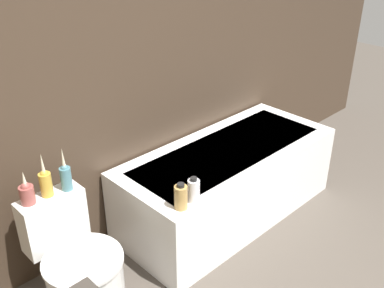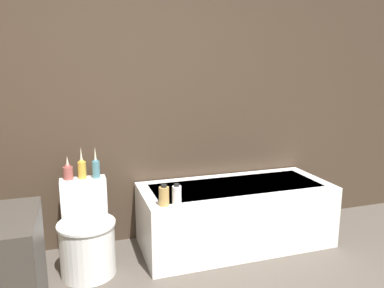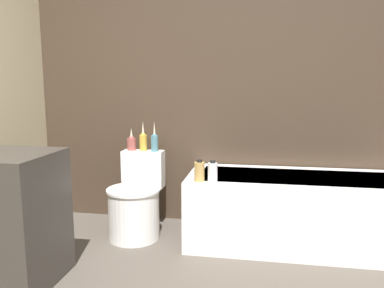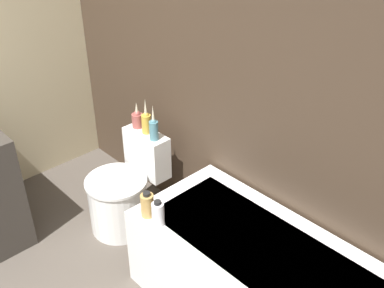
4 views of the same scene
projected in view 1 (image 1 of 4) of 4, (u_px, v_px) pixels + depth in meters
name	position (u px, v px, depth m)	size (l,w,h in m)	color
wall_back_tiled	(108.00, 55.00, 2.72)	(6.40, 0.06, 2.60)	#423326
bathtub	(227.00, 181.00, 3.35)	(1.69, 0.73, 0.55)	white
toilet	(80.00, 274.00, 2.52)	(0.44, 0.58, 0.69)	white
vase_gold	(27.00, 192.00, 2.38)	(0.08, 0.08, 0.20)	#994C47
vase_silver	(45.00, 182.00, 2.43)	(0.07, 0.07, 0.26)	gold
vase_bronze	(66.00, 176.00, 2.48)	(0.06, 0.06, 0.26)	teal
shampoo_bottle_tall	(181.00, 197.00, 2.56)	(0.08, 0.08, 0.17)	tan
shampoo_bottle_short	(194.00, 190.00, 2.62)	(0.07, 0.07, 0.16)	silver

